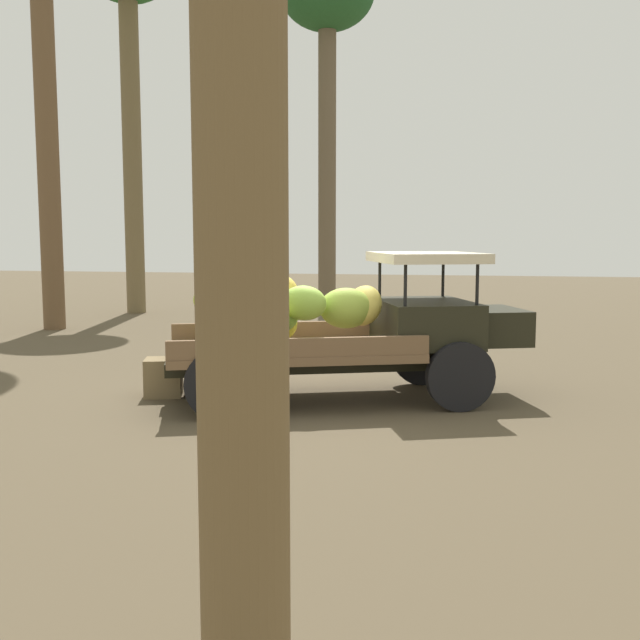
# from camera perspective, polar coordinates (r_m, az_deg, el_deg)

# --- Properties ---
(ground_plane) EXTENTS (60.00, 60.00, 0.00)m
(ground_plane) POSITION_cam_1_polar(r_m,az_deg,el_deg) (9.42, -1.54, -6.21)
(ground_plane) COLOR brown
(truck) EXTENTS (4.66, 2.93, 1.85)m
(truck) POSITION_cam_1_polar(r_m,az_deg,el_deg) (9.31, 1.99, -0.50)
(truck) COLOR black
(truck) RESTS_ON ground
(farmer) EXTENTS (0.56, 0.53, 1.72)m
(farmer) POSITION_cam_1_polar(r_m,az_deg,el_deg) (10.83, -6.60, 0.65)
(farmer) COLOR beige
(farmer) RESTS_ON ground
(wooden_crate) EXTENTS (0.57, 0.55, 0.49)m
(wooden_crate) POSITION_cam_1_polar(r_m,az_deg,el_deg) (9.89, -11.84, -4.30)
(wooden_crate) COLOR olive
(wooden_crate) RESTS_ON ground
(forest_tree_5) EXTENTS (2.42, 2.42, 9.17)m
(forest_tree_5) POSITION_cam_1_polar(r_m,az_deg,el_deg) (20.54, 0.56, 22.28)
(forest_tree_5) COLOR brown
(forest_tree_5) RESTS_ON ground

